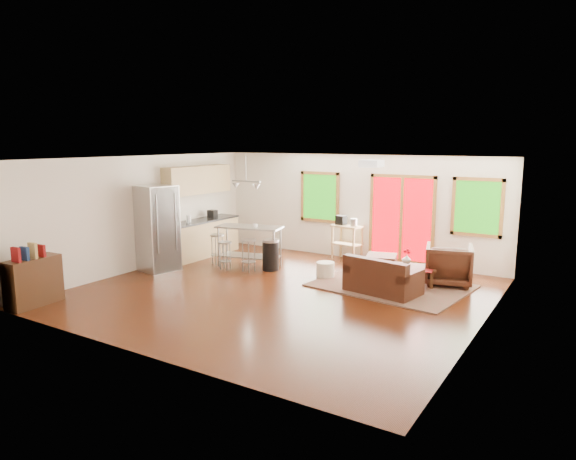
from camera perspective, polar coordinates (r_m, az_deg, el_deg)
The scene contains 29 objects.
floor at distance 10.13m, azimuth -0.90°, elevation -7.01°, with size 7.50×7.00×0.02m, color black.
ceiling at distance 9.69m, azimuth -0.94°, elevation 7.97°, with size 7.50×7.00×0.02m, color white.
back_wall at distance 12.89m, azimuth 7.56°, elevation 2.54°, with size 7.50×0.02×2.60m, color silver.
left_wall at distance 12.25m, azimuth -15.89°, elevation 1.86°, with size 0.02×7.00×2.60m, color silver.
right_wall at distance 8.44m, azimuth 21.09°, elevation -1.97°, with size 0.02×7.00×2.60m, color silver.
front_wall at distance 7.19m, azimuth -16.27°, elevation -3.69°, with size 7.50×0.02×2.60m, color silver.
window_left at distance 13.26m, azimuth 3.54°, elevation 3.69°, with size 1.10×0.05×1.30m.
french_doors at distance 12.43m, azimuth 12.49°, elevation 1.18°, with size 1.60×0.05×2.10m.
window_right at distance 11.93m, azimuth 20.28°, elevation 2.38°, with size 1.10×0.05×1.30m.
rug at distance 10.74m, azimuth 11.39°, elevation -6.07°, with size 2.89×2.22×0.03m, color #546341.
loveseat at distance 10.13m, azimuth 10.39°, elevation -5.41°, with size 1.49×1.01×0.73m.
coffee_table at distance 10.84m, azimuth 13.56°, elevation -4.20°, with size 1.11×0.81×0.40m.
armchair at distance 11.03m, azimuth 17.42°, elevation -3.51°, with size 0.90×0.85×0.93m, color black.
ottoman at distance 11.64m, azimuth 10.31°, elevation -3.77°, with size 0.64×0.64×0.43m, color black.
pouf at distance 11.17m, azimuth 4.17°, elevation -4.45°, with size 0.39×0.39×0.34m, color silver.
vase at distance 11.00m, azimuth 13.04°, elevation -3.06°, with size 0.23×0.23×0.32m.
book at distance 10.43m, azimuth 14.67°, elevation -3.72°, with size 0.21×0.03×0.28m, color maroon.
cabinets at distance 13.31m, azimuth -9.61°, elevation 1.11°, with size 0.64×2.24×2.30m.
refrigerator at distance 12.02m, azimuth -14.34°, elevation 0.21°, with size 0.91×0.89×1.95m.
island at distance 12.05m, azimuth -4.31°, elevation -0.99°, with size 1.62×0.95×0.96m.
cup at distance 11.85m, azimuth -3.68°, elevation 0.53°, with size 0.11×0.09×0.11m, color white.
bar_stool_a at distance 12.43m, azimuth -7.88°, elevation -1.31°, with size 0.44×0.44×0.72m.
bar_stool_b at distance 11.86m, azimuth -7.01°, elevation -2.10°, with size 0.35×0.35×0.65m.
bar_stool_c at distance 11.62m, azimuth -4.41°, elevation -1.96°, with size 0.40×0.40×0.74m.
trash_can at distance 11.74m, azimuth -1.94°, elevation -2.75°, with size 0.45×0.45×0.72m.
kitchen_cart at distance 12.74m, azimuth 6.51°, elevation -0.01°, with size 0.78×0.56×1.10m.
bookshelf at distance 10.32m, azimuth -26.45°, elevation -5.07°, with size 0.47×1.01×1.16m.
ceiling_flush at distance 9.48m, azimuth 9.29°, elevation 7.32°, with size 0.35×0.35×0.12m, color white.
pendant_light at distance 12.05m, azimuth -4.69°, elevation 4.94°, with size 0.80×0.18×0.79m.
Camera 1 is at (5.24, -8.14, 2.95)m, focal length 32.00 mm.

